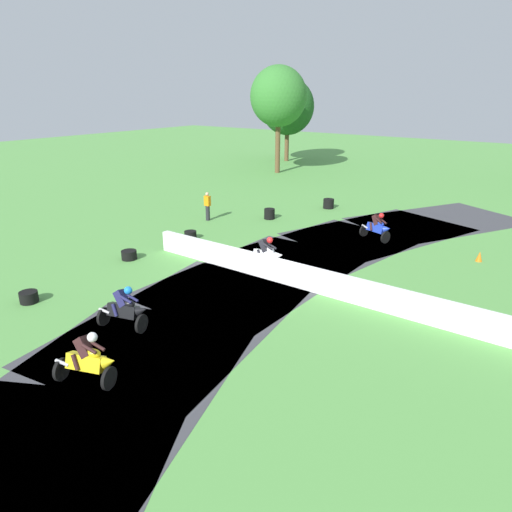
{
  "coord_description": "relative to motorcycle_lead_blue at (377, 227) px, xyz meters",
  "views": [
    {
      "loc": [
        10.2,
        -14.22,
        7.1
      ],
      "look_at": [
        0.0,
        -0.2,
        0.9
      ],
      "focal_mm": 32.74,
      "sensor_mm": 36.0,
      "label": 1
    }
  ],
  "objects": [
    {
      "name": "tire_stack_mid_a",
      "position": [
        -6.6,
        0.13,
        -0.35
      ],
      "size": [
        0.61,
        0.61,
        0.6
      ],
      "color": "black",
      "rests_on": "ground"
    },
    {
      "name": "motorcycle_chase_white",
      "position": [
        -2.15,
        -6.55,
        0.0
      ],
      "size": [
        1.68,
        0.8,
        1.43
      ],
      "color": "black",
      "rests_on": "ground"
    },
    {
      "name": "track_marshal",
      "position": [
        -9.28,
        -2.21,
        0.17
      ],
      "size": [
        0.34,
        0.24,
        1.63
      ],
      "color": "#232328",
      "rests_on": "ground"
    },
    {
      "name": "tire_stack_near",
      "position": [
        -5.02,
        4.43,
        -0.35
      ],
      "size": [
        0.67,
        0.67,
        0.6
      ],
      "color": "black",
      "rests_on": "ground"
    },
    {
      "name": "traffic_cone",
      "position": [
        4.85,
        -0.33,
        -0.43
      ],
      "size": [
        0.28,
        0.28,
        0.44
      ],
      "primitive_type": "cone",
      "color": "orange",
      "rests_on": "ground"
    },
    {
      "name": "ground_plane",
      "position": [
        -1.97,
        -7.37,
        -0.65
      ],
      "size": [
        120.0,
        120.0,
        0.0
      ],
      "primitive_type": "plane",
      "color": "#569947"
    },
    {
      "name": "tire_stack_mid_b",
      "position": [
        -7.64,
        -5.38,
        -0.45
      ],
      "size": [
        0.6,
        0.6,
        0.4
      ],
      "color": "black",
      "rests_on": "ground"
    },
    {
      "name": "tire_stack_far",
      "position": [
        -7.74,
        -9.18,
        -0.45
      ],
      "size": [
        0.67,
        0.67,
        0.4
      ],
      "color": "black",
      "rests_on": "ground"
    },
    {
      "name": "motorcycle_lead_blue",
      "position": [
        0.0,
        0.0,
        0.0
      ],
      "size": [
        1.73,
        1.18,
        1.43
      ],
      "color": "black",
      "rests_on": "ground"
    },
    {
      "name": "tree_far_right",
      "position": [
        -15.08,
        13.74,
        5.86
      ],
      "size": [
        4.87,
        4.87,
        9.1
      ],
      "color": "brown",
      "rests_on": "ground"
    },
    {
      "name": "tire_stack_extra_a",
      "position": [
        -7.07,
        -14.18,
        -0.45
      ],
      "size": [
        0.63,
        0.63,
        0.4
      ],
      "color": "black",
      "rests_on": "ground"
    },
    {
      "name": "motorcycle_fourth_yellow",
      "position": [
        -1.23,
        -15.81,
        -0.01
      ],
      "size": [
        1.67,
        1.21,
        1.43
      ],
      "color": "black",
      "rests_on": "ground"
    },
    {
      "name": "safety_barrier",
      "position": [
        3.91,
        -7.45,
        -0.2
      ],
      "size": [
        22.63,
        0.64,
        0.9
      ],
      "primitive_type": "cube",
      "rotation": [
        0.0,
        0.0,
        4.7
      ],
      "color": "white",
      "rests_on": "ground"
    },
    {
      "name": "tree_far_left",
      "position": [
        -18.39,
        20.46,
        4.8
      ],
      "size": [
        5.38,
        5.38,
        8.28
      ],
      "color": "brown",
      "rests_on": "ground"
    },
    {
      "name": "track_asphalt",
      "position": [
        -0.52,
        -7.39,
        -0.64
      ],
      "size": [
        11.34,
        36.57,
        0.01
      ],
      "color": "#3D3D42",
      "rests_on": "ground"
    },
    {
      "name": "motorcycle_trailing_black",
      "position": [
        -2.8,
        -13.36,
        -0.01
      ],
      "size": [
        1.68,
        1.12,
        1.43
      ],
      "color": "black",
      "rests_on": "ground"
    }
  ]
}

